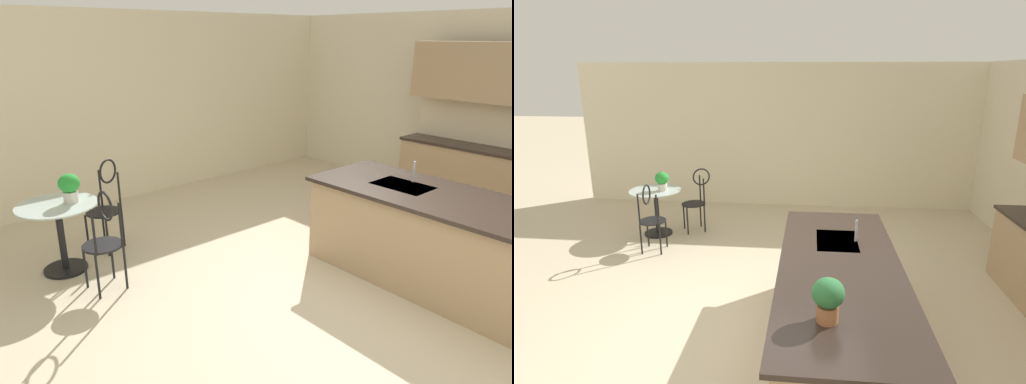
{
  "view_description": "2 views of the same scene",
  "coord_description": "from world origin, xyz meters",
  "views": [
    {
      "loc": [
        2.2,
        -3.17,
        2.36
      ],
      "look_at": [
        -0.75,
        -0.67,
        1.05
      ],
      "focal_mm": 32.65,
      "sensor_mm": 36.0,
      "label": 1
    },
    {
      "loc": [
        3.59,
        0.57,
        2.51
      ],
      "look_at": [
        -0.93,
        0.11,
        1.2
      ],
      "focal_mm": 28.99,
      "sensor_mm": 36.0,
      "label": 2
    }
  ],
  "objects": [
    {
      "name": "kitchen_island",
      "position": [
        0.3,
        0.85,
        0.46
      ],
      "size": [
        2.8,
        1.06,
        0.92
      ],
      "color": "tan",
      "rests_on": "ground"
    },
    {
      "name": "wall_left_window",
      "position": [
        -4.26,
        0.0,
        1.35
      ],
      "size": [
        0.12,
        7.8,
        2.7
      ],
      "primitive_type": "cube",
      "color": "beige",
      "rests_on": "ground"
    },
    {
      "name": "potted_plant_on_table",
      "position": [
        -2.43,
        -1.72,
        0.91
      ],
      "size": [
        0.21,
        0.21,
        0.3
      ],
      "color": "beige",
      "rests_on": "bistro_table"
    },
    {
      "name": "ground_plane",
      "position": [
        0.0,
        0.0,
        0.0
      ],
      "size": [
        40.0,
        40.0,
        0.0
      ],
      "primitive_type": "plane",
      "color": "beige"
    },
    {
      "name": "chair_by_island",
      "position": [
        -1.76,
        -1.68,
        0.57
      ],
      "size": [
        0.49,
        0.39,
        1.04
      ],
      "color": "black",
      "rests_on": "ground"
    },
    {
      "name": "potted_plant_counter_far",
      "position": [
        1.15,
        0.71,
        1.1
      ],
      "size": [
        0.22,
        0.22,
        0.31
      ],
      "color": "#9E603D",
      "rests_on": "kitchen_island"
    },
    {
      "name": "sink_faucet",
      "position": [
        -0.25,
        1.03,
        1.03
      ],
      "size": [
        0.02,
        0.02,
        0.22
      ],
      "primitive_type": "cylinder",
      "color": "#B2B5BA",
      "rests_on": "kitchen_island"
    },
    {
      "name": "bistro_table",
      "position": [
        -2.46,
        -1.86,
        0.45
      ],
      "size": [
        0.8,
        0.8,
        0.74
      ],
      "color": "black",
      "rests_on": "ground"
    },
    {
      "name": "chair_near_window",
      "position": [
        -2.69,
        -1.26,
        0.57
      ],
      "size": [
        0.52,
        0.52,
        1.04
      ],
      "color": "black",
      "rests_on": "ground"
    }
  ]
}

